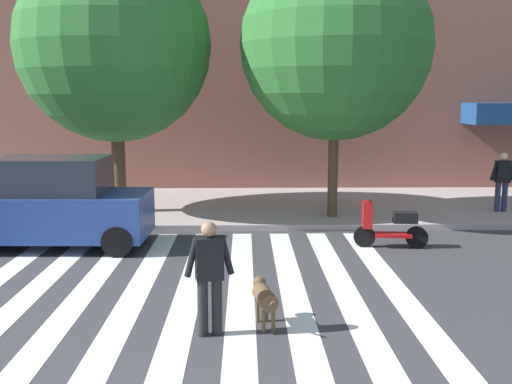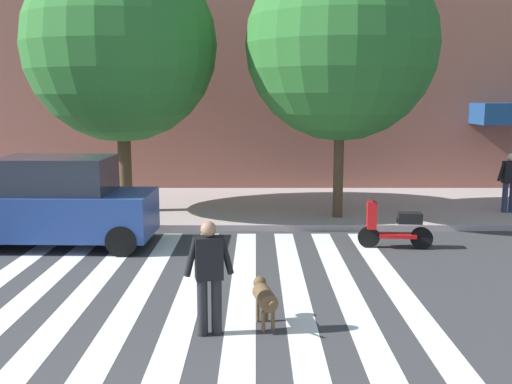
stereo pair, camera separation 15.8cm
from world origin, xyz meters
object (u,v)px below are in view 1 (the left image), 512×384
Objects in this scene: dog_on_leash at (264,296)px; parked_scooter at (391,226)px; parked_car_behind_first at (46,205)px; pedestrian_dog_walker at (209,272)px; pedestrian_bystander at (502,178)px; street_tree_middle at (336,45)px; street_tree_nearest at (114,45)px.

parked_scooter is at bearing 56.43° from dog_on_leash.
parked_car_behind_first is at bearing 135.10° from dog_on_leash.
pedestrian_dog_walker is 1.00× the size of pedestrian_bystander.
parked_car_behind_first is 6.63m from dog_on_leash.
parked_scooter is 1.00× the size of pedestrian_dog_walker.
parked_car_behind_first is at bearing -159.64° from street_tree_middle.
street_tree_middle is 6.97× the size of dog_on_leash.
parked_scooter is at bearing -1.61° from parked_car_behind_first.
parked_car_behind_first is 2.82× the size of pedestrian_dog_walker.
street_tree_middle reaches higher than parked_scooter.
street_tree_nearest is 7.16× the size of dog_on_leash.
parked_car_behind_first is 6.34m from pedestrian_dog_walker.
pedestrian_dog_walker is at bearing -110.65° from street_tree_middle.
parked_car_behind_first is at bearing 178.39° from parked_scooter.
pedestrian_dog_walker reaches higher than parked_scooter.
dog_on_leash is (3.75, -7.97, -4.22)m from street_tree_nearest.
dog_on_leash is at bearing -44.90° from parked_car_behind_first.
pedestrian_dog_walker is at bearing -127.93° from parked_scooter.
street_tree_nearest reaches higher than parked_car_behind_first.
pedestrian_bystander reaches higher than pedestrian_dog_walker.
pedestrian_dog_walker is (3.91, -5.00, -0.03)m from parked_car_behind_first.
street_tree_middle reaches higher than pedestrian_bystander.
parked_scooter is 0.24× the size of street_tree_middle.
parked_scooter is 5.15m from pedestrian_bystander.
pedestrian_bystander is at bearing 48.61° from dog_on_leash.
parked_car_behind_first is 8.06m from street_tree_middle.
parked_car_behind_first is at bearing -164.92° from pedestrian_bystander.
parked_scooter is 0.23× the size of street_tree_nearest.
pedestrian_dog_walker is 11.13m from pedestrian_bystander.
street_tree_middle reaches higher than parked_car_behind_first.
dog_on_leash is at bearing -131.39° from pedestrian_bystander.
street_tree_middle is (5.80, -0.80, -0.04)m from street_tree_nearest.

